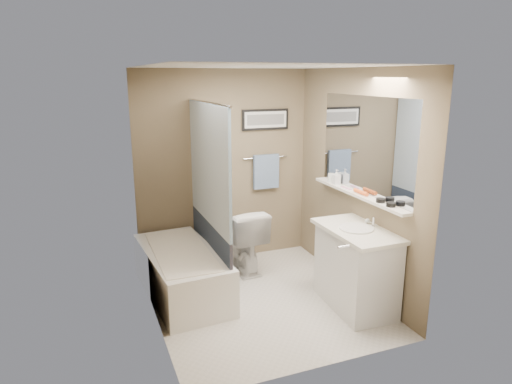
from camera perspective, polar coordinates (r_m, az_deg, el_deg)
name	(u,v)px	position (r m, az deg, el deg)	size (l,w,h in m)	color
ground	(261,300)	(4.99, 0.65, -13.31)	(2.50, 2.50, 0.00)	silver
ceiling	(262,69)	(4.42, 0.74, 15.17)	(2.20, 2.50, 0.04)	white
wall_back	(224,168)	(5.69, -3.98, 3.01)	(2.20, 0.04, 2.40)	brown
wall_front	(322,228)	(3.50, 8.31, -4.45)	(2.20, 0.04, 2.40)	brown
wall_left	(152,201)	(4.28, -12.83, -1.13)	(0.04, 2.50, 2.40)	brown
wall_right	(354,182)	(5.05, 12.11, 1.27)	(0.04, 2.50, 2.40)	brown
tile_surround	(145,208)	(4.81, -13.76, -1.95)	(0.02, 1.55, 2.00)	beige
curtain_rod	(207,102)	(4.77, -6.13, 11.07)	(0.02, 0.02, 1.55)	silver
curtain_upper	(209,165)	(4.85, -5.93, 3.39)	(0.03, 1.45, 1.28)	white
curtain_lower	(211,238)	(5.07, -5.69, -5.74)	(0.03, 1.45, 0.36)	#273449
mirror	(365,145)	(4.86, 13.44, 5.72)	(0.02, 1.60, 1.00)	silver
shelf	(357,194)	(4.93, 12.57, -0.28)	(0.12, 1.60, 0.03)	silver
towel_bar	(266,157)	(5.84, 1.21, 4.34)	(0.02, 0.02, 0.60)	silver
towel	(266,172)	(5.86, 1.28, 2.57)	(0.34, 0.05, 0.44)	#93B3D6
art_frame	(265,120)	(5.79, 1.17, 9.05)	(0.62, 0.03, 0.26)	black
art_mat	(266,120)	(5.78, 1.23, 9.03)	(0.56, 0.00, 0.20)	white
art_image	(266,120)	(5.78, 1.24, 9.03)	(0.50, 0.00, 0.13)	#595959
door	(382,244)	(3.84, 15.49, -6.24)	(0.80, 0.02, 2.00)	silver
door_handle	(343,247)	(3.70, 10.87, -6.75)	(0.02, 0.02, 0.10)	silver
bathtub	(182,273)	(5.06, -9.26, -9.94)	(0.70, 1.50, 0.50)	white
tub_rim	(181,251)	(4.97, -9.38, -7.31)	(0.56, 1.36, 0.02)	white
toilet	(241,239)	(5.56, -1.87, -5.89)	(0.44, 0.77, 0.79)	silver
vanity	(356,270)	(4.81, 12.36, -9.47)	(0.50, 0.90, 0.80)	silver
countertop	(357,231)	(4.66, 12.53, -4.75)	(0.54, 0.96, 0.04)	silver
sink_basin	(356,228)	(4.64, 12.45, -4.44)	(0.34, 0.34, 0.01)	silver
faucet_spout	(374,222)	(4.74, 14.49, -3.64)	(0.02, 0.02, 0.10)	silver
faucet_knob	(368,221)	(4.82, 13.79, -3.53)	(0.05, 0.05, 0.05)	silver
candle_bowl_near	(391,204)	(4.49, 16.50, -1.51)	(0.09, 0.09, 0.04)	black
candle_bowl_far	(381,200)	(4.61, 15.30, -1.01)	(0.09, 0.09, 0.04)	black
hair_brush_front	(361,192)	(4.87, 12.98, -0.02)	(0.04, 0.04, 0.22)	#E75A20
pink_comb	(346,188)	(5.11, 11.20, 0.52)	(0.03, 0.16, 0.01)	#CC7C9D
glass_jar	(331,178)	(5.36, 9.40, 1.76)	(0.08, 0.08, 0.10)	silver
soap_bottle	(336,177)	(5.26, 10.01, 1.87)	(0.08, 0.08, 0.17)	#999999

